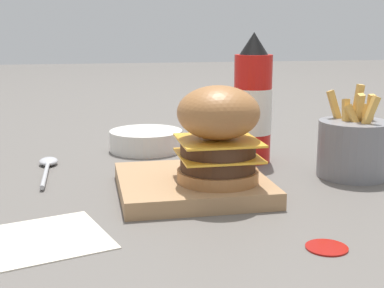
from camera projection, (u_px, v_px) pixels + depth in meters
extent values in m
plane|color=#5B5651|center=(216.00, 182.00, 0.86)|extent=(6.00, 6.00, 0.00)
cube|color=#A37A51|center=(192.00, 184.00, 0.80)|extent=(0.22, 0.22, 0.02)
cylinder|color=#9E6638|center=(218.00, 175.00, 0.77)|extent=(0.12, 0.12, 0.02)
cylinder|color=#422819|center=(218.00, 163.00, 0.77)|extent=(0.11, 0.11, 0.02)
cube|color=gold|center=(218.00, 156.00, 0.77)|extent=(0.11, 0.11, 0.00)
cylinder|color=#422819|center=(218.00, 148.00, 0.77)|extent=(0.11, 0.11, 0.02)
cube|color=gold|center=(218.00, 140.00, 0.76)|extent=(0.11, 0.11, 0.00)
ellipsoid|color=#9E6638|center=(218.00, 113.00, 0.76)|extent=(0.12, 0.12, 0.08)
cylinder|color=red|center=(252.00, 109.00, 0.97)|extent=(0.07, 0.07, 0.20)
cylinder|color=white|center=(252.00, 111.00, 0.97)|extent=(0.07, 0.07, 0.08)
cone|color=black|center=(254.00, 43.00, 0.95)|extent=(0.05, 0.05, 0.04)
cylinder|color=slate|center=(353.00, 149.00, 0.88)|extent=(0.12, 0.12, 0.09)
cube|color=gold|center=(363.00, 121.00, 0.88)|extent=(0.03, 0.03, 0.07)
cube|color=gold|center=(370.00, 118.00, 0.89)|extent=(0.02, 0.01, 0.08)
cube|color=gold|center=(346.00, 121.00, 0.87)|extent=(0.03, 0.01, 0.07)
cube|color=gold|center=(337.00, 115.00, 0.90)|extent=(0.02, 0.03, 0.09)
cube|color=gold|center=(356.00, 114.00, 0.87)|extent=(0.02, 0.02, 0.10)
cube|color=gold|center=(365.00, 124.00, 0.87)|extent=(0.02, 0.02, 0.07)
cube|color=gold|center=(358.00, 118.00, 0.87)|extent=(0.04, 0.02, 0.08)
cube|color=gold|center=(356.00, 124.00, 0.87)|extent=(0.03, 0.03, 0.07)
cube|color=gold|center=(367.00, 121.00, 0.85)|extent=(0.02, 0.03, 0.08)
cylinder|color=silver|center=(146.00, 140.00, 1.08)|extent=(0.15, 0.15, 0.04)
cylinder|color=beige|center=(146.00, 132.00, 1.07)|extent=(0.12, 0.12, 0.01)
cylinder|color=#B2B2B7|center=(45.00, 175.00, 0.87)|extent=(0.14, 0.01, 0.01)
ellipsoid|color=#B2B2B7|center=(48.00, 161.00, 0.96)|extent=(0.05, 0.03, 0.01)
cylinder|color=#9E140F|center=(327.00, 247.00, 0.60)|extent=(0.05, 0.05, 0.00)
cube|color=beige|center=(45.00, 238.00, 0.63)|extent=(0.17, 0.17, 0.00)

